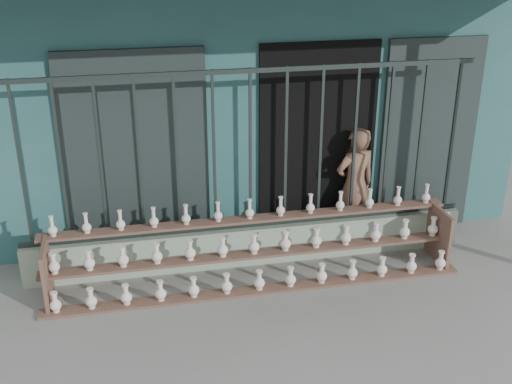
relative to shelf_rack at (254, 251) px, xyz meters
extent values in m
plane|color=slate|center=(0.04, -0.88, -0.36)|extent=(60.00, 60.00, 0.00)
cube|color=#295857|center=(0.04, 3.42, 1.24)|extent=(7.00, 5.00, 3.20)
cube|color=black|center=(0.94, 0.94, 0.84)|extent=(1.40, 0.12, 2.40)
cube|color=black|center=(-1.16, 0.90, 0.84)|extent=(1.60, 0.08, 2.40)
cube|color=black|center=(2.34, 0.90, 0.84)|extent=(1.20, 0.08, 2.40)
cube|color=#98AD94|center=(0.04, 0.42, -0.14)|extent=(5.00, 0.20, 0.45)
cube|color=#283330|center=(-2.31, 0.42, 0.99)|extent=(0.03, 0.03, 1.80)
cube|color=#283330|center=(-1.92, 0.42, 0.99)|extent=(0.03, 0.03, 1.80)
cube|color=#283330|center=(-1.53, 0.42, 0.99)|extent=(0.03, 0.03, 1.80)
cube|color=#283330|center=(-1.13, 0.42, 0.99)|extent=(0.03, 0.03, 1.80)
cube|color=#283330|center=(-0.74, 0.42, 0.99)|extent=(0.03, 0.03, 1.80)
cube|color=#283330|center=(-0.35, 0.42, 0.99)|extent=(0.03, 0.03, 1.80)
cube|color=#283330|center=(0.04, 0.42, 0.99)|extent=(0.03, 0.03, 1.80)
cube|color=#283330|center=(0.43, 0.42, 0.99)|extent=(0.03, 0.03, 1.80)
cube|color=#283330|center=(0.82, 0.42, 0.99)|extent=(0.03, 0.03, 1.80)
cube|color=#283330|center=(1.22, 0.42, 0.99)|extent=(0.03, 0.03, 1.80)
cube|color=#283330|center=(1.61, 0.42, 0.99)|extent=(0.03, 0.03, 1.80)
cube|color=#283330|center=(2.00, 0.42, 0.99)|extent=(0.03, 0.03, 1.80)
cube|color=#283330|center=(2.39, 0.42, 0.99)|extent=(0.03, 0.03, 1.80)
cube|color=#283330|center=(0.04, 0.42, 1.86)|extent=(5.00, 0.04, 0.05)
cube|color=#283330|center=(0.04, 0.42, 0.11)|extent=(5.00, 0.04, 0.05)
cube|color=brown|center=(0.00, -0.23, -0.35)|extent=(4.50, 0.18, 0.03)
cube|color=brown|center=(0.00, 0.02, -0.05)|extent=(4.50, 0.18, 0.03)
cube|color=brown|center=(0.00, 0.27, 0.25)|extent=(4.50, 0.18, 0.03)
cube|color=brown|center=(-2.15, 0.02, -0.04)|extent=(0.04, 0.55, 0.64)
cube|color=brown|center=(2.15, 0.02, -0.04)|extent=(0.04, 0.55, 0.64)
imported|color=brown|center=(1.37, 0.72, 0.35)|extent=(0.58, 0.45, 1.43)
camera|label=1|loc=(-1.22, -5.94, 3.30)|focal=45.00mm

